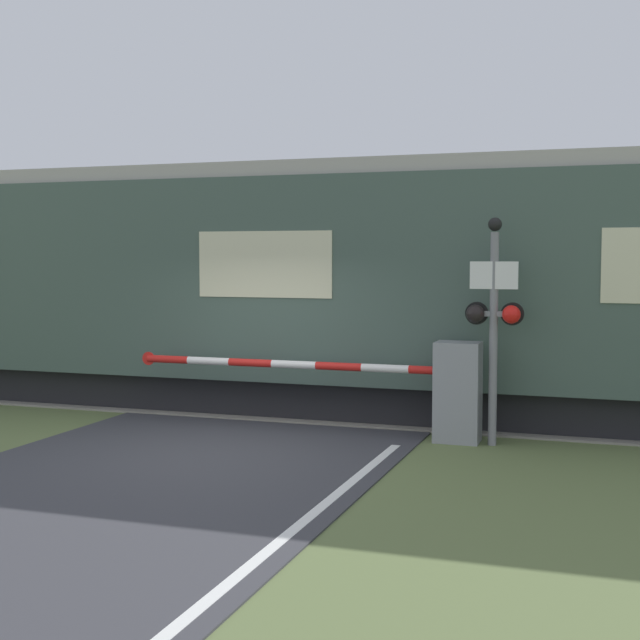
# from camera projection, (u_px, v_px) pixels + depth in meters

# --- Properties ---
(ground_plane) EXTENTS (80.00, 80.00, 0.00)m
(ground_plane) POSITION_uv_depth(u_px,v_px,m) (211.00, 451.00, 11.41)
(ground_plane) COLOR #5B6B3D
(track_bed) EXTENTS (36.00, 3.20, 0.13)m
(track_bed) POSITION_uv_depth(u_px,v_px,m) (307.00, 404.00, 14.86)
(track_bed) COLOR gray
(track_bed) RESTS_ON ground_plane
(train) EXTENTS (21.24, 3.21, 3.92)m
(train) POSITION_uv_depth(u_px,v_px,m) (301.00, 286.00, 14.75)
(train) COLOR black
(train) RESTS_ON ground_plane
(crossing_barrier) EXTENTS (5.09, 0.44, 1.35)m
(crossing_barrier) POSITION_uv_depth(u_px,v_px,m) (434.00, 388.00, 12.03)
(crossing_barrier) COLOR gray
(crossing_barrier) RESTS_ON ground_plane
(signal_post) EXTENTS (0.77, 0.26, 3.00)m
(signal_post) POSITION_uv_depth(u_px,v_px,m) (494.00, 316.00, 11.63)
(signal_post) COLOR gray
(signal_post) RESTS_ON ground_plane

